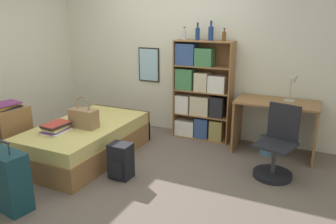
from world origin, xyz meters
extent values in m
plane|color=#66564C|center=(0.00, 0.00, 0.00)|extent=(14.00, 14.00, 0.00)
cube|color=beige|center=(0.00, 1.57, 1.30)|extent=(10.00, 0.06, 2.60)
cube|color=black|center=(-0.50, 1.53, 1.10)|extent=(0.39, 0.02, 0.57)
cube|color=#99C1D6|center=(-0.50, 1.52, 1.10)|extent=(0.35, 0.01, 0.53)
cube|color=olive|center=(-0.70, 0.00, 0.15)|extent=(1.05, 1.83, 0.30)
cube|color=tan|center=(-0.70, 0.00, 0.39)|extent=(1.02, 1.80, 0.17)
cube|color=olive|center=(-0.70, 0.90, 0.24)|extent=(1.05, 0.04, 0.47)
cube|color=#93704C|center=(-0.61, -0.11, 0.60)|extent=(0.38, 0.18, 0.25)
torus|color=#93704C|center=(-0.61, -0.11, 0.79)|extent=(0.22, 0.02, 0.22)
cube|color=silver|center=(-0.82, -0.42, 0.49)|extent=(0.27, 0.34, 0.02)
cube|color=#7A336B|center=(-0.84, -0.41, 0.50)|extent=(0.23, 0.34, 0.01)
cube|color=#334C84|center=(-0.83, -0.39, 0.51)|extent=(0.25, 0.36, 0.01)
cube|color=beige|center=(-0.83, -0.40, 0.53)|extent=(0.24, 0.32, 0.02)
cube|color=gold|center=(-0.84, -0.39, 0.54)|extent=(0.24, 0.32, 0.01)
cube|color=#232328|center=(-0.84, -0.39, 0.56)|extent=(0.23, 0.35, 0.02)
cube|color=#232328|center=(-0.83, -0.40, 0.57)|extent=(0.25, 0.36, 0.01)
cube|color=#B2382D|center=(-0.83, -0.39, 0.58)|extent=(0.26, 0.36, 0.01)
cube|color=#143842|center=(-0.62, -1.37, 0.31)|extent=(0.59, 0.32, 0.62)
cylinder|color=#2D2D33|center=(-0.47, -1.39, 0.68)|extent=(0.01, 0.01, 0.12)
cube|color=olive|center=(-1.61, -0.54, 0.37)|extent=(0.52, 0.50, 0.73)
cube|color=#232328|center=(-1.58, -0.50, 0.74)|extent=(0.31, 0.34, 0.02)
cube|color=gold|center=(-1.57, -0.53, 0.76)|extent=(0.25, 0.35, 0.02)
cube|color=#99894C|center=(-1.57, -0.52, 0.78)|extent=(0.23, 0.29, 0.02)
cube|color=#7A336B|center=(-1.57, -0.51, 0.79)|extent=(0.33, 0.36, 0.02)
cube|color=olive|center=(0.09, 1.37, 0.78)|extent=(0.02, 0.30, 1.55)
cube|color=olive|center=(0.98, 1.37, 0.78)|extent=(0.02, 0.30, 1.55)
cube|color=olive|center=(0.53, 1.52, 0.78)|extent=(0.91, 0.01, 1.55)
cube|color=olive|center=(0.53, 1.37, 0.01)|extent=(0.87, 0.30, 0.02)
cube|color=olive|center=(0.53, 1.37, 0.39)|extent=(0.87, 0.30, 0.02)
cube|color=olive|center=(0.53, 1.37, 0.78)|extent=(0.87, 0.30, 0.02)
cube|color=olive|center=(0.53, 1.37, 1.16)|extent=(0.87, 0.30, 0.02)
cube|color=olive|center=(0.53, 1.37, 1.54)|extent=(0.87, 0.30, 0.02)
cube|color=silver|center=(0.27, 1.36, 0.14)|extent=(0.32, 0.23, 0.25)
cube|color=#334C84|center=(0.55, 1.36, 0.18)|extent=(0.21, 0.23, 0.32)
cube|color=#99894C|center=(0.79, 1.36, 0.18)|extent=(0.20, 0.23, 0.32)
cube|color=silver|center=(0.22, 1.36, 0.54)|extent=(0.23, 0.23, 0.29)
cube|color=beige|center=(0.51, 1.36, 0.55)|extent=(0.30, 0.23, 0.30)
cube|color=#232328|center=(0.79, 1.36, 0.56)|extent=(0.20, 0.23, 0.32)
cube|color=#427A4C|center=(0.25, 1.36, 0.95)|extent=(0.28, 0.23, 0.33)
cube|color=beige|center=(0.53, 1.36, 0.93)|extent=(0.21, 0.23, 0.28)
cube|color=silver|center=(0.77, 1.36, 0.91)|extent=(0.26, 0.23, 0.26)
cube|color=#334C84|center=(0.26, 1.36, 1.34)|extent=(0.30, 0.23, 0.33)
cube|color=#427A4C|center=(0.56, 1.36, 1.31)|extent=(0.26, 0.23, 0.27)
cylinder|color=#B7BCC1|center=(0.21, 1.37, 1.62)|extent=(0.06, 0.06, 0.13)
cylinder|color=#B7BCC1|center=(0.21, 1.37, 1.71)|extent=(0.02, 0.02, 0.04)
cylinder|color=#232328|center=(0.21, 1.37, 1.74)|extent=(0.03, 0.03, 0.02)
cylinder|color=navy|center=(0.42, 1.38, 1.64)|extent=(0.07, 0.07, 0.18)
cylinder|color=navy|center=(0.42, 1.38, 1.76)|extent=(0.03, 0.03, 0.06)
cylinder|color=#232328|center=(0.42, 1.38, 1.80)|extent=(0.03, 0.03, 0.02)
cylinder|color=navy|center=(0.62, 1.40, 1.65)|extent=(0.08, 0.08, 0.20)
cylinder|color=navy|center=(0.62, 1.40, 1.78)|extent=(0.03, 0.03, 0.06)
cylinder|color=#232328|center=(0.62, 1.40, 1.83)|extent=(0.04, 0.04, 0.02)
cylinder|color=brown|center=(0.83, 1.39, 1.62)|extent=(0.06, 0.06, 0.13)
cylinder|color=brown|center=(0.83, 1.39, 1.70)|extent=(0.02, 0.02, 0.04)
cylinder|color=#232328|center=(0.83, 1.39, 1.73)|extent=(0.03, 0.03, 0.01)
cube|color=olive|center=(1.67, 1.23, 0.76)|extent=(1.12, 0.59, 0.02)
cube|color=olive|center=(1.13, 1.23, 0.37)|extent=(0.03, 0.55, 0.74)
cube|color=olive|center=(2.21, 1.23, 0.37)|extent=(0.03, 0.55, 0.74)
cylinder|color=#ADA89E|center=(1.82, 1.30, 0.78)|extent=(0.15, 0.15, 0.02)
cylinder|color=#ADA89E|center=(1.82, 1.30, 0.94)|extent=(0.02, 0.02, 0.30)
cone|color=#ADA89E|center=(1.86, 1.30, 1.11)|extent=(0.16, 0.13, 0.16)
cylinder|color=black|center=(1.78, 0.47, 0.03)|extent=(0.47, 0.47, 0.06)
cylinder|color=#333338|center=(1.78, 0.47, 0.20)|extent=(0.05, 0.05, 0.41)
cube|color=black|center=(1.78, 0.47, 0.42)|extent=(0.52, 0.52, 0.03)
cube|color=black|center=(1.83, 0.66, 0.66)|extent=(0.38, 0.14, 0.45)
cube|color=black|center=(0.09, -0.33, 0.22)|extent=(0.26, 0.21, 0.44)
cube|color=black|center=(0.09, -0.45, 0.15)|extent=(0.18, 0.03, 0.20)
cylinder|color=slate|center=(1.61, 1.17, 0.13)|extent=(0.24, 0.24, 0.26)
camera|label=1|loc=(2.15, -3.38, 1.93)|focal=35.00mm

